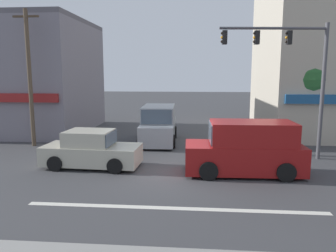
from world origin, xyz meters
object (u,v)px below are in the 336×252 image
object	(u,v)px
van_waiting_far	(159,125)
sedan_parked_curbside	(91,151)
utility_pole_near_left	(30,77)
traffic_light_mast	(296,66)
van_crossing_center	(246,149)
street_tree	(306,80)

from	to	relation	value
van_waiting_far	sedan_parked_curbside	xyz separation A→B (m)	(-2.28, -5.40, -0.29)
utility_pole_near_left	traffic_light_mast	world-z (taller)	utility_pole_near_left
traffic_light_mast	van_crossing_center	xyz separation A→B (m)	(-2.46, -2.54, -3.30)
utility_pole_near_left	sedan_parked_curbside	distance (m)	6.66
traffic_light_mast	sedan_parked_curbside	world-z (taller)	traffic_light_mast
street_tree	utility_pole_near_left	bearing A→B (deg)	-170.04
street_tree	van_waiting_far	distance (m)	8.98
van_crossing_center	street_tree	bearing A→B (deg)	57.84
utility_pole_near_left	sedan_parked_curbside	bearing A→B (deg)	-39.96
street_tree	sedan_parked_curbside	bearing A→B (deg)	-149.07
utility_pole_near_left	traffic_light_mast	distance (m)	13.53
utility_pole_near_left	traffic_light_mast	xyz separation A→B (m)	(13.41, -1.71, 0.49)
street_tree	van_waiting_far	size ratio (longest dim) A/B	1.10
street_tree	sedan_parked_curbside	size ratio (longest dim) A/B	1.23
traffic_light_mast	sedan_parked_curbside	xyz separation A→B (m)	(-8.90, -2.08, -3.59)
traffic_light_mast	van_waiting_far	bearing A→B (deg)	153.29
utility_pole_near_left	van_crossing_center	bearing A→B (deg)	-21.17
street_tree	van_waiting_far	xyz separation A→B (m)	(-8.52, -1.07, -2.61)
utility_pole_near_left	van_waiting_far	bearing A→B (deg)	13.42
van_crossing_center	van_waiting_far	bearing A→B (deg)	125.37
utility_pole_near_left	van_waiting_far	xyz separation A→B (m)	(6.79, 1.62, -2.81)
street_tree	utility_pole_near_left	xyz separation A→B (m)	(-15.32, -2.69, 0.19)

